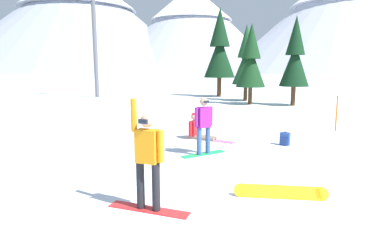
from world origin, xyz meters
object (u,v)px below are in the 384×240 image
Objects in this scene: loose_snowboard_far_spare at (280,192)px; pine_tree_young at (220,49)px; ski_lift_tower at (94,19)px; pine_tree_short at (295,57)px; snowboarder_background at (198,130)px; trail_marker_pole at (337,113)px; snowboarder_foreground at (148,159)px; pine_tree_slender at (251,61)px; backpack_blue at (285,139)px; pine_tree_twin at (246,59)px; snowboarder_midground at (204,125)px.

loose_snowboard_far_spare is 24.30m from pine_tree_young.
ski_lift_tower is (-13.30, 21.72, 6.74)m from loose_snowboard_far_spare.
loose_snowboard_far_spare is 0.30× the size of pine_tree_short.
pine_tree_short is at bearing 64.92° from snowboarder_background.
pine_tree_young is (-0.02, 18.45, 4.05)m from snowboarder_background.
loose_snowboard_far_spare is at bearing -113.61° from trail_marker_pole.
pine_tree_short is at bearing 72.32° from snowboarder_foreground.
pine_tree_slender is 0.48× the size of ski_lift_tower.
pine_tree_short is at bearing -7.04° from pine_tree_slender.
pine_tree_young reaches higher than snowboarder_foreground.
backpack_blue is 0.08× the size of pine_tree_slender.
pine_tree_twin is (-0.24, 2.71, 0.16)m from pine_tree_slender.
pine_tree_twin is (2.52, 21.10, 2.33)m from snowboarder_foreground.
pine_tree_twin reaches higher than trail_marker_pole.
snowboarder_midground is 0.29× the size of pine_tree_twin.
loose_snowboard_far_spare is 0.16× the size of ski_lift_tower.
pine_tree_young is (0.23, 24.72, 3.40)m from snowboarder_foreground.
pine_tree_twin is at bearing -57.71° from pine_tree_young.
pine_tree_slender is at bearing -17.40° from ski_lift_tower.
pine_tree_twin reaches higher than snowboarder_foreground.
pine_tree_young is at bearing 109.04° from trail_marker_pole.
snowboarder_foreground is 18.72m from pine_tree_slender.
snowboarder_foreground is 0.34× the size of pine_tree_twin.
pine_tree_twin is at bearing 90.00° from loose_snowboard_far_spare.
snowboarder_midground is at bearing -110.03° from pine_tree_short.
snowboarder_foreground is 25.74m from ski_lift_tower.
pine_tree_short reaches higher than loose_snowboard_far_spare.
ski_lift_tower is (-13.54, 4.24, 3.71)m from pine_tree_slender.
pine_tree_slender is (0.24, 17.48, 3.03)m from loose_snowboard_far_spare.
snowboarder_midground is at bearing -149.47° from backpack_blue.
snowboarder_foreground is 0.26× the size of pine_tree_young.
pine_tree_young reaches higher than pine_tree_short.
snowboarder_midground is 0.14× the size of ski_lift_tower.
pine_tree_young is (-5.60, 16.23, 3.64)m from trail_marker_pole.
pine_tree_young is (-2.29, 3.62, 1.08)m from pine_tree_twin.
snowboarder_background is 0.30× the size of pine_tree_slender.
pine_tree_slender is 14.67m from ski_lift_tower.
pine_tree_slender is at bearing 89.21° from loose_snowboard_far_spare.
snowboarder_foreground is at bearing -98.54° from pine_tree_slender.
loose_snowboard_far_spare is 26.34m from ski_lift_tower.
pine_tree_slender is (-3.07, 9.89, 2.41)m from trail_marker_pole.
snowboarder_background is at bearing -98.72° from pine_tree_twin.
pine_tree_twin is 0.50× the size of ski_lift_tower.
loose_snowboard_far_spare is at bearing -59.45° from snowboarder_midground.
loose_snowboard_far_spare is at bearing -90.79° from pine_tree_slender.
snowboarder_midground is at bearing -88.82° from pine_tree_young.
snowboarder_midground is 20.95m from pine_tree_young.
snowboarder_background is at bearing 100.50° from snowboarder_midground.
pine_tree_slender is at bearing 172.96° from pine_tree_short.
pine_tree_short reaches higher than snowboarder_foreground.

